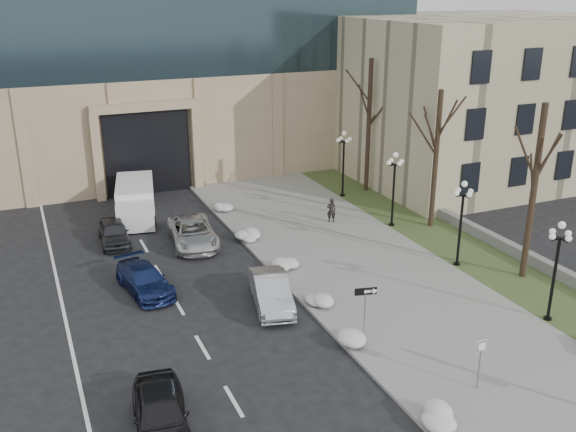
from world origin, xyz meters
name	(u,v)px	position (x,y,z in m)	size (l,w,h in m)	color
sidewalk	(364,269)	(3.50, 14.00, 0.06)	(9.00, 40.00, 0.12)	gray
curb	(286,284)	(-1.00, 14.00, 0.07)	(0.30, 40.00, 0.14)	gray
grass_strip	(465,250)	(10.00, 14.00, 0.05)	(4.00, 40.00, 0.10)	#3A4D26
stone_wall	(471,229)	(12.00, 16.00, 0.35)	(0.50, 30.00, 0.70)	slate
classical_building	(483,95)	(22.00, 27.98, 6.00)	(22.00, 18.12, 12.00)	#C1B490
car_a	(161,413)	(-9.26, 5.34, 0.76)	(1.79, 4.44, 1.51)	black
car_b	(271,292)	(-2.50, 12.25, 0.75)	(1.58, 4.52, 1.49)	#AAACB1
car_c	(145,280)	(-7.61, 16.10, 0.65)	(1.82, 4.48, 1.30)	navy
car_d	(193,233)	(-3.80, 21.10, 0.73)	(2.43, 5.26, 1.46)	#BABABA
car_e	(114,232)	(-7.97, 23.10, 0.68)	(1.61, 4.00, 1.36)	#303035
pedestrian	(331,210)	(5.08, 20.96, 0.90)	(0.57, 0.37, 1.55)	black
box_truck	(135,201)	(-5.89, 27.27, 1.03)	(3.53, 7.02, 2.13)	silver
one_way_sign	(369,298)	(-0.09, 7.51, 2.16)	(0.97, 0.40, 2.62)	slate
keep_sign	(481,354)	(1.98, 3.03, 1.56)	(0.46, 0.06, 2.13)	slate
snow_clump_b	(433,415)	(-0.59, 2.15, 0.30)	(1.10, 1.60, 0.36)	silver
snow_clump_c	(354,342)	(-0.77, 7.43, 0.30)	(1.10, 1.60, 0.36)	silver
snow_clump_d	(313,300)	(-0.67, 11.52, 0.30)	(1.10, 1.60, 0.36)	silver
snow_clump_e	(281,264)	(-0.45, 15.91, 0.30)	(1.10, 1.60, 0.36)	silver
snow_clump_f	(249,237)	(-0.71, 20.16, 0.30)	(1.10, 1.60, 0.36)	silver
snow_clump_g	(225,209)	(-0.44, 25.57, 0.30)	(1.10, 1.60, 0.36)	silver
lamppost_a	(557,258)	(8.30, 6.00, 3.07)	(1.18, 1.18, 4.76)	black
lamppost_b	(462,212)	(8.30, 12.50, 3.07)	(1.18, 1.18, 4.76)	black
lamppost_c	(394,179)	(8.30, 19.00, 3.07)	(1.18, 1.18, 4.76)	black
lamppost_d	(344,155)	(8.30, 25.50, 3.07)	(1.18, 1.18, 4.76)	black
tree_near	(537,168)	(10.50, 10.00, 5.83)	(3.20, 3.20, 9.00)	black
tree_mid	(437,140)	(10.50, 18.00, 5.50)	(3.20, 3.20, 8.50)	black
tree_far	(369,107)	(10.50, 26.00, 6.15)	(3.20, 3.20, 9.50)	black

